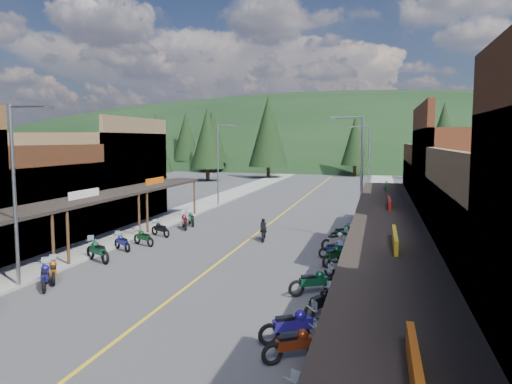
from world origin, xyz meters
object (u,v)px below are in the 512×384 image
Objects in this scene: pine_1 at (212,136)px; pine_7 at (186,136)px; pine_2 at (268,131)px; pine_9 at (508,141)px; shop_east_2 at (498,202)px; bike_east_11 at (344,232)px; bike_east_8 at (334,254)px; pine_4 at (444,135)px; bike_east_3 at (295,343)px; bike_east_5 at (321,301)px; pine_10 at (207,138)px; streetlight_1 at (219,161)px; pine_11 at (486,134)px; bike_east_10 at (337,239)px; bike_west_5 at (45,275)px; bike_west_10 at (160,229)px; streetlight_2 at (359,172)px; bike_east_4 at (293,323)px; streetlight_3 at (367,159)px; bike_west_6 at (53,270)px; rider_on_bike at (264,231)px; pedestrian_east_b at (384,214)px; shop_west_3 at (96,177)px; pine_8 at (156,143)px; bike_east_9 at (335,248)px; shop_east_3 at (464,199)px; bike_east_6 at (314,281)px; shop_west_2 at (12,204)px; bike_west_7 at (98,250)px; bike_west_9 at (144,237)px; pedestrian_east_a at (388,284)px; bike_west_8 at (122,242)px; bike_west_12 at (191,218)px; streetlight_0 at (17,187)px; bike_east_7 at (341,264)px.

pine_7 is (-8.00, 6.00, 0.00)m from pine_1.
pine_2 is 36.44m from pine_9.
shop_east_2 reaches higher than bike_east_11.
pine_1 is 75.20m from bike_east_8.
bike_east_3 is at bearing -99.77° from pine_4.
bike_east_8 is at bearing 118.61° from bike_east_5.
shop_east_2 is 0.94× the size of pine_10.
pine_11 reaches higher than streetlight_1.
bike_east_10 is (23.81, -44.80, -6.17)m from pine_10.
pine_11 is 51.28m from bike_west_5.
streetlight_2 is at bearing -52.92° from bike_west_10.
bike_east_11 is (0.48, 16.32, 0.02)m from bike_east_4.
streetlight_3 is 60.34m from pine_7.
rider_on_bike is at bearing 21.53° from bike_west_6.
pedestrian_east_b is (2.71, 23.29, 0.50)m from bike_east_3.
shop_west_3 is 1.36× the size of streetlight_2.
pine_8 is 43.39m from bike_east_11.
bike_east_4 is at bearing -66.58° from bike_east_8.
streetlight_3 is 27.24m from bike_east_9.
shop_east_3 is 1.36× the size of streetlight_2.
pine_1 is 5.75× the size of bike_east_6.
pine_8 is at bearing -171.55° from bike_east_9.
shop_west_2 is 20.70m from bike_east_11.
bike_east_5 is (12.14, -0.64, -0.03)m from bike_west_5.
bike_east_5 is 1.00× the size of rider_on_bike.
pine_2 is 28.08m from pine_4.
pine_2 reaches higher than streetlight_1.
bike_east_4 is 14.17m from bike_east_10.
pine_11 is at bearing 47.08° from shop_west_2.
pine_8 is 46.27m from pine_9.
pine_2 is 1.21× the size of pine_10.
bike_west_6 is 0.86× the size of bike_west_7.
shop_east_2 reaches higher than bike_west_9.
rider_on_bike is at bearing 138.59° from bike_east_5.
shop_east_2 reaches higher than rider_on_bike.
pine_4 is 37.37m from pine_10.
pedestrian_east_a is at bearing 58.31° from bike_east_5.
bike_west_8 is at bearing 1.19° from shop_west_2.
bike_west_12 is at bearing 51.30° from bike_west_6.
bike_west_8 is 0.87× the size of bike_east_10.
pine_1 is 1.25× the size of pine_8.
bike_west_10 is at bearing -102.91° from pedestrian_east_a.
streetlight_2 is 0.64× the size of pine_4.
pedestrian_east_a is at bearing -59.96° from streetlight_1.
streetlight_0 is 85.79m from pine_7.
streetlight_2 is at bearing 114.08° from bike_east_5.
shop_east_3 is 6.50× the size of pedestrian_east_a.
bike_east_7 is at bearing 114.24° from bike_east_5.
bike_east_4 is 1.03× the size of bike_east_6.
pedestrian_east_a is (1.66, -12.91, -3.47)m from streetlight_2.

